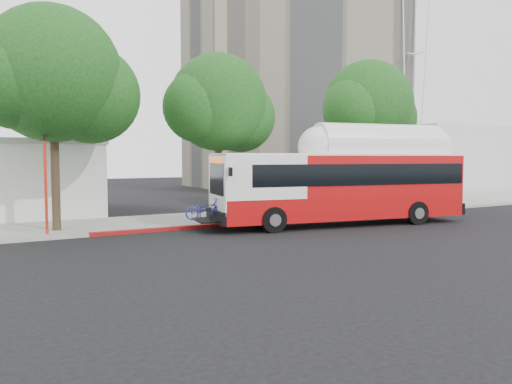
# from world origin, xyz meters

# --- Properties ---
(ground) EXTENTS (120.00, 120.00, 0.00)m
(ground) POSITION_xyz_m (0.00, 0.00, 0.00)
(ground) COLOR black
(ground) RESTS_ON ground
(sidewalk) EXTENTS (60.00, 5.00, 0.15)m
(sidewalk) POSITION_xyz_m (0.00, 6.50, 0.07)
(sidewalk) COLOR gray
(sidewalk) RESTS_ON ground
(curb_strip) EXTENTS (60.00, 0.30, 0.15)m
(curb_strip) POSITION_xyz_m (0.00, 3.90, 0.07)
(curb_strip) COLOR gray
(curb_strip) RESTS_ON ground
(red_curb_segment) EXTENTS (10.00, 0.32, 0.16)m
(red_curb_segment) POSITION_xyz_m (-3.00, 3.90, 0.08)
(red_curb_segment) COLOR maroon
(red_curb_segment) RESTS_ON ground
(street_tree_left) EXTENTS (6.67, 5.80, 9.74)m
(street_tree_left) POSITION_xyz_m (-8.53, 5.56, 6.60)
(street_tree_left) COLOR #2D2116
(street_tree_left) RESTS_ON ground
(street_tree_mid) EXTENTS (5.75, 5.00, 8.62)m
(street_tree_mid) POSITION_xyz_m (-0.59, 6.06, 5.91)
(street_tree_mid) COLOR #2D2116
(street_tree_mid) RESTS_ON ground
(street_tree_right) EXTENTS (6.21, 5.40, 9.18)m
(street_tree_right) POSITION_xyz_m (9.44, 5.86, 6.26)
(street_tree_right) COLOR #2D2116
(street_tree_right) RESTS_ON ground
(apartment_tower) EXTENTS (18.00, 18.00, 37.00)m
(apartment_tower) POSITION_xyz_m (18.00, 28.00, 17.62)
(apartment_tower) COLOR tan
(apartment_tower) RESTS_ON ground
(horizon_block) EXTENTS (20.00, 12.00, 6.00)m
(horizon_block) POSITION_xyz_m (30.00, 16.00, 3.00)
(horizon_block) COLOR silver
(horizon_block) RESTS_ON ground
(transit_bus) EXTENTS (13.67, 4.72, 3.98)m
(transit_bus) POSITION_xyz_m (3.60, 1.57, 1.86)
(transit_bus) COLOR #AA0B0D
(transit_bus) RESTS_ON ground
(signal_pole) EXTENTS (0.12, 0.40, 4.21)m
(signal_pole) POSITION_xyz_m (-9.52, 4.46, 2.16)
(signal_pole) COLOR red
(signal_pole) RESTS_ON ground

